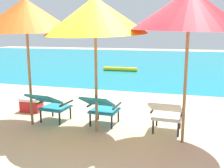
# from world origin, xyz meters

# --- Properties ---
(ground_plane) EXTENTS (40.00, 40.00, 0.00)m
(ground_plane) POSITION_xyz_m (0.00, 4.00, 0.00)
(ground_plane) COLOR #CCB78E
(ocean_band) EXTENTS (40.00, 18.00, 0.01)m
(ocean_band) POSITION_xyz_m (0.00, 12.14, 0.00)
(ocean_band) COLOR teal
(ocean_band) RESTS_ON ground_plane
(swim_buoy) EXTENTS (1.60, 0.18, 0.18)m
(swim_buoy) POSITION_xyz_m (-1.51, 7.25, 0.10)
(swim_buoy) COLOR yellow
(swim_buoy) RESTS_ON ocean_band
(lounge_chair_left) EXTENTS (0.61, 0.92, 0.68)m
(lounge_chair_left) POSITION_xyz_m (-1.10, -0.10, 0.40)
(lounge_chair_left) COLOR teal
(lounge_chair_left) RESTS_ON ground_plane
(lounge_chair_center) EXTENTS (0.58, 0.90, 0.68)m
(lounge_chair_center) POSITION_xyz_m (-0.06, -0.02, 0.40)
(lounge_chair_center) COLOR teal
(lounge_chair_center) RESTS_ON ground_plane
(lounge_chair_right) EXTENTS (0.57, 0.90, 0.68)m
(lounge_chair_right) POSITION_xyz_m (1.16, -0.07, 0.40)
(lounge_chair_right) COLOR silver
(lounge_chair_right) RESTS_ON ground_plane
(beach_umbrella_left) EXTENTS (2.56, 2.56, 2.42)m
(beach_umbrella_left) POSITION_xyz_m (-1.43, -0.26, 2.09)
(beach_umbrella_left) COLOR olive
(beach_umbrella_left) RESTS_ON ground_plane
(beach_umbrella_center) EXTENTS (2.10, 2.12, 2.43)m
(beach_umbrella_center) POSITION_xyz_m (-0.08, -0.27, 2.07)
(beach_umbrella_center) COLOR olive
(beach_umbrella_center) RESTS_ON ground_plane
(beach_umbrella_right) EXTENTS (2.48, 2.48, 2.46)m
(beach_umbrella_right) POSITION_xyz_m (1.45, -0.35, 2.13)
(beach_umbrella_right) COLOR olive
(beach_umbrella_right) RESTS_ON ground_plane
(cooler_box) EXTENTS (0.49, 0.34, 0.32)m
(cooler_box) POSITION_xyz_m (-1.93, 0.51, 0.16)
(cooler_box) COLOR red
(cooler_box) RESTS_ON ground_plane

